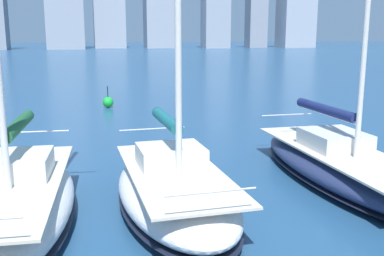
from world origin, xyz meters
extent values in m
cube|color=gray|center=(-62.79, -158.70, 13.15)|extent=(6.98, 6.29, 26.31)
cube|color=#989DA7|center=(-27.00, -162.42, 12.43)|extent=(12.06, 9.99, 24.87)
cube|color=#9CA1AB|center=(-8.27, -163.84, 14.97)|extent=(11.05, 7.88, 29.94)
ellipsoid|color=navy|center=(-5.38, -7.43, 0.47)|extent=(2.93, 9.28, 0.94)
ellipsoid|color=black|center=(-5.38, -7.43, 0.21)|extent=(2.94, 9.33, 0.10)
cube|color=beige|center=(-5.38, -7.43, 0.97)|extent=(2.40, 8.17, 0.06)
cube|color=silver|center=(-5.39, -7.99, 1.28)|extent=(1.74, 2.05, 0.55)
cylinder|color=silver|center=(-5.39, -8.69, 2.05)|extent=(0.14, 3.89, 0.12)
cylinder|color=navy|center=(-5.39, -8.69, 2.17)|extent=(0.34, 3.58, 0.32)
cylinder|color=silver|center=(-5.40, -11.61, 1.49)|extent=(2.16, 0.05, 0.04)
ellipsoid|color=white|center=(0.36, -6.23, 0.56)|extent=(3.05, 6.92, 1.12)
ellipsoid|color=black|center=(0.36, -6.23, 0.25)|extent=(3.06, 6.95, 0.10)
cube|color=beige|center=(0.36, -6.23, 1.15)|extent=(2.51, 6.08, 0.06)
cube|color=silver|center=(0.37, -6.64, 1.45)|extent=(1.75, 1.55, 0.55)
cylinder|color=silver|center=(0.39, -7.15, 2.23)|extent=(0.20, 2.87, 0.12)
cylinder|color=#19606B|center=(0.39, -7.15, 2.35)|extent=(0.40, 2.65, 0.32)
cylinder|color=silver|center=(0.27, -3.09, 1.67)|extent=(1.86, 0.09, 0.04)
cylinder|color=silver|center=(0.45, -9.31, 1.67)|extent=(2.14, 0.10, 0.04)
ellipsoid|color=silver|center=(4.31, -6.11, 0.58)|extent=(3.19, 7.79, 1.16)
ellipsoid|color=black|center=(4.31, -6.11, 0.26)|extent=(3.21, 7.83, 0.10)
cube|color=beige|center=(4.31, -6.11, 1.19)|extent=(2.65, 6.84, 0.06)
cube|color=silver|center=(4.28, -6.57, 1.50)|extent=(1.73, 1.78, 0.55)
cylinder|color=silver|center=(4.24, -7.14, 2.27)|extent=(0.33, 3.20, 0.12)
cylinder|color=#1E5633|center=(4.24, -7.14, 2.39)|extent=(0.51, 2.96, 0.32)
cylinder|color=silver|center=(4.08, -9.54, 1.71)|extent=(2.02, 0.17, 0.04)
sphere|color=green|center=(0.99, -24.72, 0.35)|extent=(0.70, 0.70, 0.70)
cylinder|color=black|center=(0.99, -24.72, 1.05)|extent=(0.06, 0.06, 0.70)
camera|label=1|loc=(2.62, 4.85, 4.65)|focal=42.00mm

